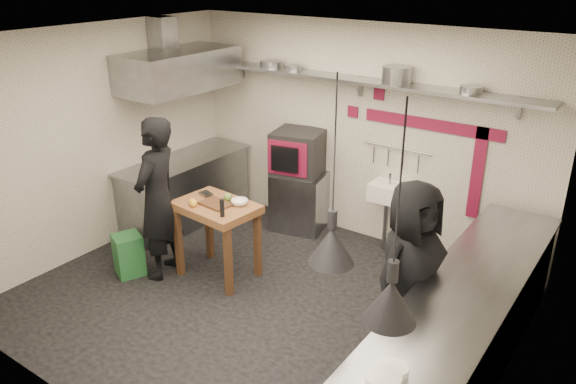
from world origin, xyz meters
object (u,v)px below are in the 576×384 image
Objects in this scene: chef_left at (158,199)px; chef_right at (409,273)px; prep_table at (218,240)px; oven_stand at (300,200)px; green_bin at (129,255)px; combi_oven at (298,152)px.

chef_right is (2.96, 0.27, -0.08)m from chef_left.
prep_table is 2.42m from chef_right.
oven_stand is 0.87× the size of prep_table.
prep_table is at bearing 105.25° from chef_left.
green_bin is 0.29× the size of chef_right.
combi_oven is at bearing 147.66° from chef_left.
chef_right is (2.38, -0.07, 0.42)m from prep_table.
combi_oven reaches higher than prep_table.
oven_stand is 0.42× the size of chef_left.
combi_oven is at bearing 94.64° from prep_table.
green_bin is at bearing -66.92° from chef_left.
oven_stand is 1.27× the size of combi_oven.
green_bin is at bearing -125.64° from oven_stand.
chef_left is at bearing -120.39° from oven_stand.
combi_oven is 0.36× the size of chef_right.
prep_table is (0.89, 0.59, 0.21)m from green_bin.
combi_oven is at bearing 69.53° from chef_right.
chef_left reaches higher than green_bin.
chef_right is at bearing 9.05° from green_bin.
combi_oven is (-0.04, 0.01, 0.69)m from oven_stand.
prep_table is (-0.06, -1.62, 0.06)m from oven_stand.
oven_stand is 0.69m from combi_oven.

